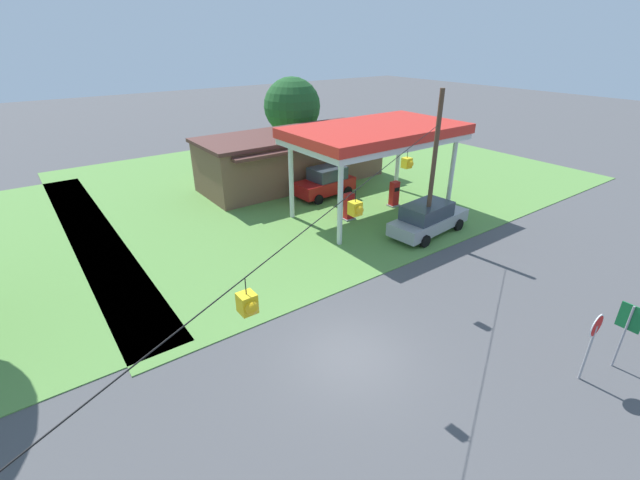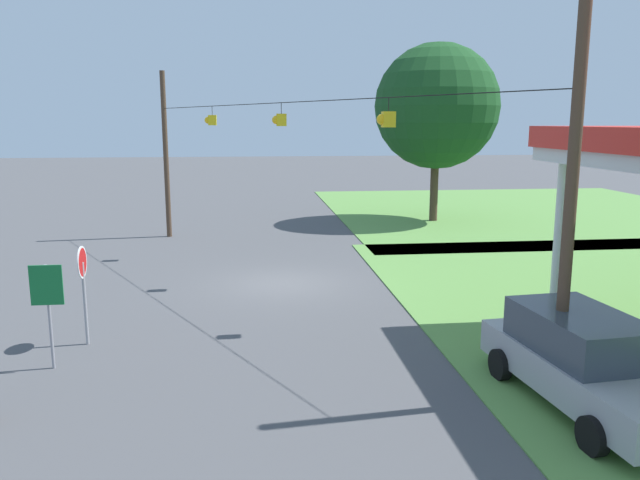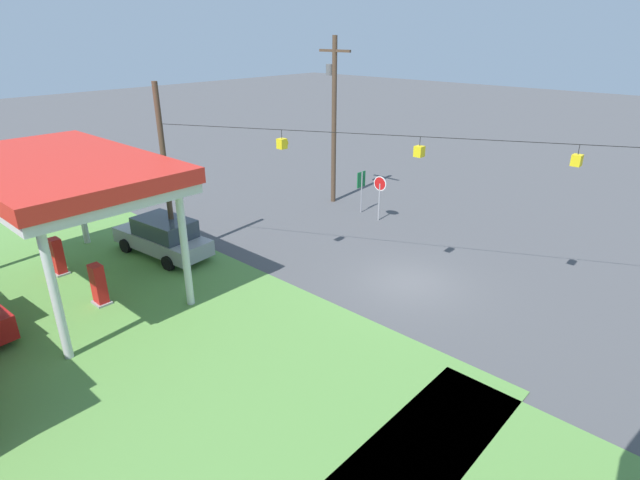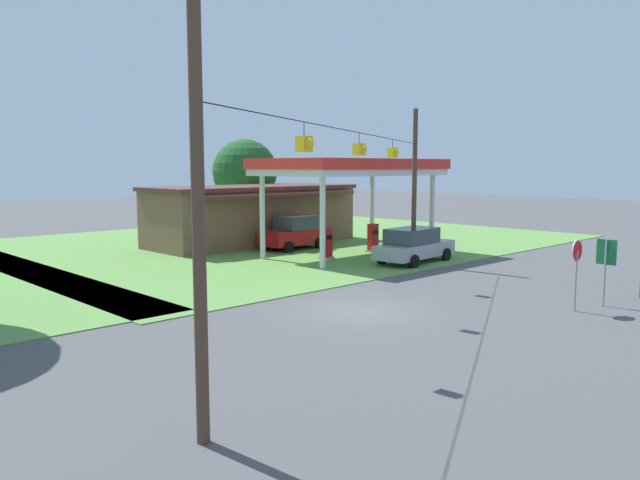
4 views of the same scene
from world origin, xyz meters
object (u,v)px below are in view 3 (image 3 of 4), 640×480
(car_at_pumps_front, at_px, (163,236))
(stop_sign_roadside, at_px, (380,189))
(fuel_pump_far, at_px, (58,258))
(utility_pole_main, at_px, (333,113))
(route_sign, at_px, (361,184))
(fuel_pump_near, at_px, (99,286))
(gas_station_canopy, at_px, (56,172))

(car_at_pumps_front, xyz_separation_m, stop_sign_roadside, (-4.63, -10.47, 0.88))
(fuel_pump_far, bearing_deg, stop_sign_roadside, -112.90)
(car_at_pumps_front, relative_size, utility_pole_main, 0.56)
(fuel_pump_far, distance_m, route_sign, 15.70)
(fuel_pump_near, height_order, stop_sign_roadside, stop_sign_roadside)
(fuel_pump_near, xyz_separation_m, route_sign, (-0.84, -14.97, 0.92))
(gas_station_canopy, relative_size, stop_sign_roadside, 4.10)
(car_at_pumps_front, distance_m, stop_sign_roadside, 11.48)
(route_sign, bearing_deg, utility_pole_main, -10.70)
(fuel_pump_near, relative_size, car_at_pumps_front, 0.32)
(fuel_pump_near, distance_m, route_sign, 15.03)
(route_sign, distance_m, utility_pole_main, 4.43)
(fuel_pump_far, height_order, route_sign, route_sign)
(utility_pole_main, bearing_deg, car_at_pumps_front, 87.30)
(stop_sign_roadside, bearing_deg, utility_pole_main, 168.21)
(fuel_pump_far, distance_m, stop_sign_roadside, 15.88)
(fuel_pump_far, bearing_deg, route_sign, -107.14)
(gas_station_canopy, xyz_separation_m, route_sign, (-2.73, -14.98, -3.14))
(fuel_pump_far, relative_size, stop_sign_roadside, 0.66)
(fuel_pump_far, xyz_separation_m, stop_sign_roadside, (-6.17, -14.60, 1.03))
(gas_station_canopy, xyz_separation_m, stop_sign_roadside, (-4.28, -14.60, -3.04))
(fuel_pump_far, xyz_separation_m, utility_pole_main, (-2.07, -15.46, 4.51))
(route_sign, bearing_deg, fuel_pump_near, 86.79)
(gas_station_canopy, bearing_deg, fuel_pump_near, -179.95)
(fuel_pump_near, relative_size, utility_pole_main, 0.17)
(gas_station_canopy, xyz_separation_m, fuel_pump_near, (-1.89, -0.00, -4.07))
(fuel_pump_far, bearing_deg, fuel_pump_near, 180.00)
(fuel_pump_near, xyz_separation_m, stop_sign_roadside, (-2.39, -14.60, 1.03))
(gas_station_canopy, distance_m, car_at_pumps_front, 5.71)
(gas_station_canopy, relative_size, route_sign, 4.27)
(gas_station_canopy, distance_m, fuel_pump_near, 4.48)
(fuel_pump_near, bearing_deg, car_at_pumps_front, -61.49)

